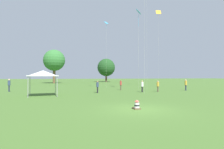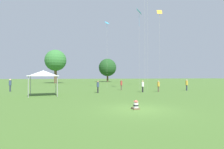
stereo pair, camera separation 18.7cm
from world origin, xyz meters
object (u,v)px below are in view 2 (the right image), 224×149
Objects in this scene: person_standing_4 at (187,84)px; distant_tree_1 at (107,67)px; canopy_tent at (43,73)px; person_standing_1 at (10,84)px; kite_1 at (159,15)px; kite_2 at (107,27)px; person_standing_2 at (121,84)px; person_standing_3 at (158,85)px; distant_tree_0 at (56,61)px; seated_toddler at (136,106)px; person_standing_0 at (98,86)px; person_standing_5 at (143,85)px; kite_0 at (139,14)px.

distant_tree_1 is at bearing 107.42° from person_standing_4.
canopy_tent is (-20.54, -2.50, 1.51)m from person_standing_4.
person_standing_1 is 31.97m from kite_1.
kite_1 is 1.36× the size of kite_2.
distant_tree_1 reaches higher than canopy_tent.
person_standing_2 is at bearing -88.11° from kite_1.
person_standing_3 is 0.15× the size of distant_tree_0.
seated_toddler is 0.38× the size of person_standing_0.
kite_1 reaches higher than canopy_tent.
canopy_tent reaches higher than person_standing_1.
kite_2 reaches higher than person_standing_3.
person_standing_5 is at bearing -158.89° from person_standing_4.
person_standing_2 is 0.96× the size of person_standing_4.
person_standing_0 is 5.75m from person_standing_2.
kite_0 is at bearing -129.67° from person_standing_2.
kite_0 reaches higher than person_standing_1.
seated_toddler is 58.30m from distant_tree_1.
person_standing_4 is at bearing 172.95° from person_standing_3.
canopy_tent is at bearing -91.88° from kite_1.
kite_2 reaches higher than person_standing_4.
person_standing_2 is at bearing 92.57° from person_standing_5.
person_standing_1 is 1.12× the size of person_standing_2.
canopy_tent reaches higher than person_standing_0.
person_standing_4 is 44.86m from distant_tree_1.
person_standing_5 is 0.46× the size of canopy_tent.
kite_1 is 1.82× the size of distant_tree_1.
kite_2 is at bearing 80.70° from seated_toddler.
kite_0 reaches higher than kite_2.
person_standing_0 is 36.41m from distant_tree_0.
distant_tree_1 reaches higher than person_standing_0.
person_standing_0 is 0.13× the size of kite_2.
person_standing_5 is at bearing -121.53° from kite_0.
person_standing_2 reaches higher than person_standing_5.
kite_0 is 0.80× the size of kite_1.
person_standing_1 is at bearing -176.05° from person_standing_4.
person_standing_1 is 0.11× the size of kite_1.
person_standing_0 is 14.01m from person_standing_4.
person_standing_3 is 2.45m from person_standing_5.
distant_tree_0 is (-10.97, 26.36, -4.21)m from kite_2.
kite_0 reaches higher than person_standing_4.
distant_tree_0 is at bearing -81.81° from person_standing_3.
person_standing_5 is at bearing -69.61° from person_standing_0.
canopy_tent is (-6.54, -1.98, 1.57)m from person_standing_0.
person_standing_4 is at bearing -41.82° from kite_1.
distant_tree_1 is at bearing -23.10° from person_standing_1.
person_standing_3 is 45.77m from distant_tree_1.
person_standing_5 is (-7.79, -0.99, -0.07)m from person_standing_4.
kite_1 is at bearing 55.31° from seated_toddler.
distant_tree_1 is (3.54, 40.79, -6.86)m from kite_0.
distant_tree_1 reaches higher than person_standing_5.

